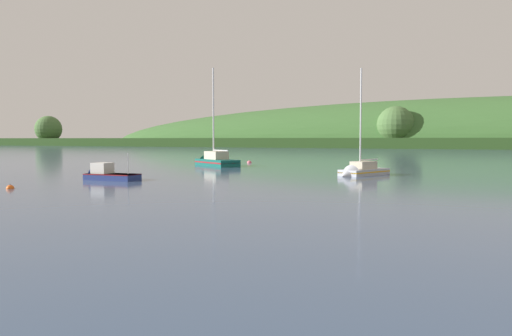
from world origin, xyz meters
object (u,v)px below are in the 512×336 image
(sailboat_midwater_white, at_px, (214,163))
(sailboat_outer_reach, at_px, (360,173))
(mooring_buoy_off_fishing_boat, at_px, (10,189))
(fishing_boat_moored, at_px, (107,176))
(mooring_buoy_foreground, at_px, (249,163))

(sailboat_midwater_white, relative_size, sailboat_outer_reach, 1.24)
(sailboat_outer_reach, height_order, mooring_buoy_off_fishing_boat, sailboat_outer_reach)
(sailboat_midwater_white, bearing_deg, sailboat_outer_reach, -170.59)
(sailboat_midwater_white, distance_m, sailboat_outer_reach, 25.62)
(fishing_boat_moored, distance_m, mooring_buoy_off_fishing_boat, 9.66)
(sailboat_midwater_white, height_order, mooring_buoy_foreground, sailboat_midwater_white)
(mooring_buoy_foreground, bearing_deg, fishing_boat_moored, -82.09)
(fishing_boat_moored, xyz_separation_m, mooring_buoy_off_fishing_boat, (-0.24, -9.65, -0.34))
(fishing_boat_moored, xyz_separation_m, mooring_buoy_foreground, (-4.91, 35.32, -0.34))
(mooring_buoy_foreground, distance_m, mooring_buoy_off_fishing_boat, 45.21)
(fishing_boat_moored, bearing_deg, sailboat_midwater_white, -85.41)
(sailboat_midwater_white, distance_m, fishing_boat_moored, 26.19)
(sailboat_outer_reach, xyz_separation_m, mooring_buoy_foreground, (-23.78, 18.32, -0.23))
(sailboat_midwater_white, relative_size, mooring_buoy_off_fishing_boat, 22.62)
(sailboat_outer_reach, bearing_deg, fishing_boat_moored, -31.21)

